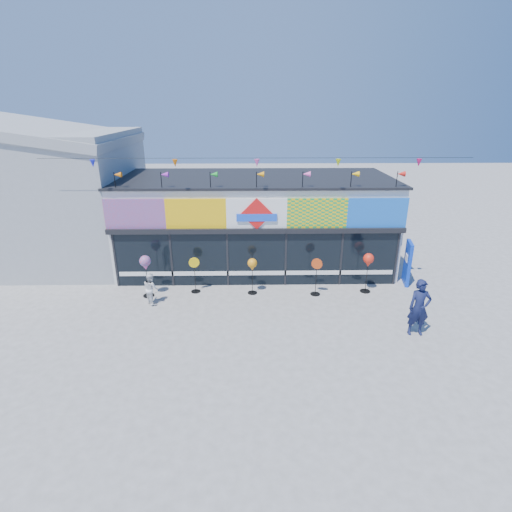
{
  "coord_description": "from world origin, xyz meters",
  "views": [
    {
      "loc": [
        -0.29,
        -11.91,
        7.16
      ],
      "look_at": [
        -0.05,
        2.0,
        1.84
      ],
      "focal_mm": 28.0,
      "sensor_mm": 36.0,
      "label": 1
    }
  ],
  "objects_px": {
    "blue_sign": "(408,263)",
    "spinner_0": "(145,264)",
    "spinner_3": "(316,276)",
    "spinner_4": "(368,261)",
    "spinner_1": "(195,274)",
    "spinner_2": "(252,266)",
    "child": "(151,288)",
    "adult_man": "(419,308)"
  },
  "relations": [
    {
      "from": "blue_sign",
      "to": "spinner_1",
      "type": "bearing_deg",
      "value": -164.44
    },
    {
      "from": "spinner_0",
      "to": "blue_sign",
      "type": "bearing_deg",
      "value": 5.56
    },
    {
      "from": "adult_man",
      "to": "spinner_4",
      "type": "bearing_deg",
      "value": 106.12
    },
    {
      "from": "spinner_1",
      "to": "spinner_2",
      "type": "relative_size",
      "value": 0.99
    },
    {
      "from": "spinner_0",
      "to": "child",
      "type": "height_order",
      "value": "spinner_0"
    },
    {
      "from": "blue_sign",
      "to": "adult_man",
      "type": "height_order",
      "value": "adult_man"
    },
    {
      "from": "blue_sign",
      "to": "spinner_3",
      "type": "xyz_separation_m",
      "value": [
        -3.99,
        -1.01,
        -0.11
      ]
    },
    {
      "from": "adult_man",
      "to": "spinner_3",
      "type": "bearing_deg",
      "value": 136.15
    },
    {
      "from": "spinner_2",
      "to": "adult_man",
      "type": "distance_m",
      "value": 6.24
    },
    {
      "from": "child",
      "to": "spinner_3",
      "type": "bearing_deg",
      "value": -121.49
    },
    {
      "from": "spinner_3",
      "to": "blue_sign",
      "type": "bearing_deg",
      "value": 14.22
    },
    {
      "from": "blue_sign",
      "to": "child",
      "type": "relative_size",
      "value": 1.47
    },
    {
      "from": "spinner_4",
      "to": "child",
      "type": "relative_size",
      "value": 1.32
    },
    {
      "from": "blue_sign",
      "to": "spinner_4",
      "type": "relative_size",
      "value": 1.12
    },
    {
      "from": "spinner_2",
      "to": "spinner_3",
      "type": "relative_size",
      "value": 0.97
    },
    {
      "from": "blue_sign",
      "to": "spinner_3",
      "type": "distance_m",
      "value": 4.12
    },
    {
      "from": "spinner_2",
      "to": "adult_man",
      "type": "bearing_deg",
      "value": -30.22
    },
    {
      "from": "blue_sign",
      "to": "adult_man",
      "type": "bearing_deg",
      "value": -94.62
    },
    {
      "from": "spinner_2",
      "to": "adult_man",
      "type": "height_order",
      "value": "adult_man"
    },
    {
      "from": "blue_sign",
      "to": "spinner_0",
      "type": "distance_m",
      "value": 10.71
    },
    {
      "from": "blue_sign",
      "to": "spinner_3",
      "type": "bearing_deg",
      "value": -154.68
    },
    {
      "from": "spinner_4",
      "to": "child",
      "type": "distance_m",
      "value": 8.51
    },
    {
      "from": "spinner_3",
      "to": "spinner_4",
      "type": "height_order",
      "value": "spinner_4"
    },
    {
      "from": "blue_sign",
      "to": "child",
      "type": "height_order",
      "value": "blue_sign"
    },
    {
      "from": "spinner_2",
      "to": "spinner_3",
      "type": "bearing_deg",
      "value": -3.62
    },
    {
      "from": "spinner_1",
      "to": "adult_man",
      "type": "relative_size",
      "value": 0.77
    },
    {
      "from": "spinner_1",
      "to": "spinner_2",
      "type": "height_order",
      "value": "spinner_2"
    },
    {
      "from": "blue_sign",
      "to": "spinner_2",
      "type": "bearing_deg",
      "value": -161.44
    },
    {
      "from": "spinner_4",
      "to": "spinner_3",
      "type": "bearing_deg",
      "value": -173.83
    },
    {
      "from": "spinner_1",
      "to": "spinner_4",
      "type": "bearing_deg",
      "value": -0.82
    },
    {
      "from": "blue_sign",
      "to": "spinner_0",
      "type": "bearing_deg",
      "value": -163.34
    },
    {
      "from": "spinner_2",
      "to": "child",
      "type": "height_order",
      "value": "spinner_2"
    },
    {
      "from": "spinner_0",
      "to": "spinner_4",
      "type": "distance_m",
      "value": 8.73
    },
    {
      "from": "spinner_2",
      "to": "child",
      "type": "relative_size",
      "value": 1.19
    },
    {
      "from": "spinner_2",
      "to": "child",
      "type": "xyz_separation_m",
      "value": [
        -3.85,
        -0.8,
        -0.57
      ]
    },
    {
      "from": "blue_sign",
      "to": "adult_man",
      "type": "relative_size",
      "value": 0.95
    },
    {
      "from": "spinner_2",
      "to": "spinner_4",
      "type": "xyz_separation_m",
      "value": [
        4.6,
        0.07,
        0.13
      ]
    },
    {
      "from": "child",
      "to": "spinner_4",
      "type": "bearing_deg",
      "value": -121.38
    },
    {
      "from": "spinner_3",
      "to": "spinner_2",
      "type": "bearing_deg",
      "value": 176.38
    },
    {
      "from": "spinner_2",
      "to": "spinner_3",
      "type": "height_order",
      "value": "spinner_3"
    },
    {
      "from": "spinner_1",
      "to": "spinner_3",
      "type": "bearing_deg",
      "value": -3.84
    },
    {
      "from": "spinner_1",
      "to": "spinner_3",
      "type": "xyz_separation_m",
      "value": [
        4.83,
        -0.32,
        0.03
      ]
    }
  ]
}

